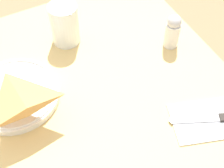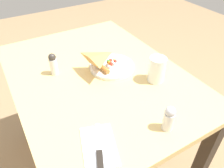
{
  "view_description": "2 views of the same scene",
  "coord_description": "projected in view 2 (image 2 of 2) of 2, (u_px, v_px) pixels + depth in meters",
  "views": [
    {
      "loc": [
        0.02,
        0.45,
        1.39
      ],
      "look_at": [
        -0.21,
        0.01,
        0.76
      ],
      "focal_mm": 55.0,
      "sensor_mm": 36.0,
      "label": 1
    },
    {
      "loc": [
        -0.77,
        0.36,
        1.33
      ],
      "look_at": [
        -0.14,
        -0.0,
        0.75
      ],
      "focal_mm": 35.0,
      "sensor_mm": 36.0,
      "label": 2
    }
  ],
  "objects": [
    {
      "name": "napkin_folded",
      "position": [
        99.0,
        146.0,
        0.71
      ],
      "size": [
        0.2,
        0.16,
        0.0
      ],
      "rotation": [
        0.0,
        0.0,
        -0.31
      ],
      "color": "silver",
      "rests_on": "dining_table"
    },
    {
      "name": "butter_knife",
      "position": [
        99.0,
        147.0,
        0.7
      ],
      "size": [
        0.17,
        0.09,
        0.01
      ],
      "rotation": [
        0.0,
        0.0,
        -0.42
      ],
      "color": "black",
      "rests_on": "napkin_folded"
    },
    {
      "name": "dining_table",
      "position": [
        97.0,
        91.0,
        1.11
      ],
      "size": [
        1.03,
        0.76,
        0.73
      ],
      "color": "#DBB770",
      "rests_on": "ground_plane"
    },
    {
      "name": "salt_shaker",
      "position": [
        169.0,
        118.0,
        0.74
      ],
      "size": [
        0.04,
        0.04,
        0.1
      ],
      "color": "silver",
      "rests_on": "dining_table"
    },
    {
      "name": "ground_plane",
      "position": [
        101.0,
        160.0,
        1.49
      ],
      "size": [
        6.0,
        6.0,
        0.0
      ],
      "primitive_type": "plane",
      "color": "#997A56"
    },
    {
      "name": "plate_pizza",
      "position": [
        111.0,
        65.0,
        1.06
      ],
      "size": [
        0.22,
        0.22,
        0.05
      ],
      "color": "white",
      "rests_on": "dining_table"
    },
    {
      "name": "pepper_shaker",
      "position": [
        53.0,
        64.0,
        1.0
      ],
      "size": [
        0.04,
        0.04,
        0.11
      ],
      "color": "silver",
      "rests_on": "dining_table"
    },
    {
      "name": "milk_glass",
      "position": [
        157.0,
        70.0,
        0.96
      ],
      "size": [
        0.08,
        0.08,
        0.12
      ],
      "color": "white",
      "rests_on": "dining_table"
    }
  ]
}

